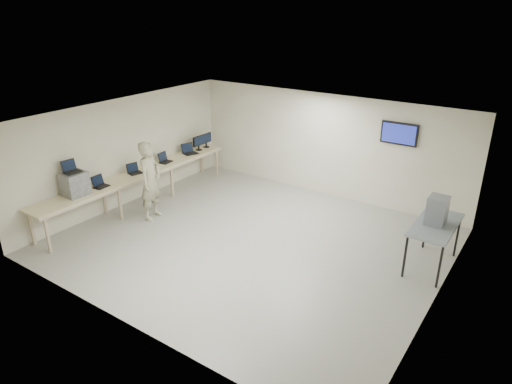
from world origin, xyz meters
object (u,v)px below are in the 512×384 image
Objects in this scene: equipment_box at (75,184)px; side_table at (435,227)px; workbench at (138,176)px; soldier at (151,181)px.

equipment_box reaches higher than side_table.
soldier is at bearing -22.72° from workbench.
equipment_box is 0.34× the size of side_table.
equipment_box is 0.28× the size of soldier.
soldier reaches higher than side_table.
side_table is (7.25, 3.05, -0.28)m from equipment_box.
equipment_box is at bearing 132.38° from soldier.
side_table is at bearing -91.02° from soldier.
workbench is 1.83m from equipment_box.
workbench is at bearing -170.17° from side_table.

